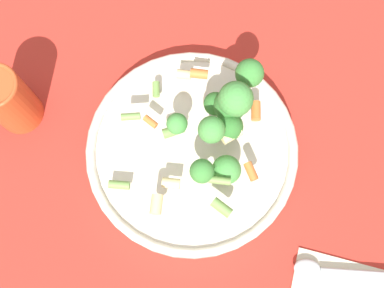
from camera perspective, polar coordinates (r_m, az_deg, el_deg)
name	(u,v)px	position (r m, az deg, el deg)	size (l,w,h in m)	color
ground_plane	(192,154)	(0.66, 0.00, -1.33)	(3.00, 3.00, 0.00)	#B72D23
bowl	(192,151)	(0.64, 0.00, -0.87)	(0.30, 0.30, 0.04)	beige
pasta_salad	(222,121)	(0.58, 3.86, 2.92)	(0.24, 0.20, 0.10)	#8CB766
cup	(8,100)	(0.68, -22.36, 5.21)	(0.07, 0.07, 0.11)	#CC4C23
spoon	(328,270)	(0.65, 16.90, -15.10)	(0.09, 0.14, 0.01)	silver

